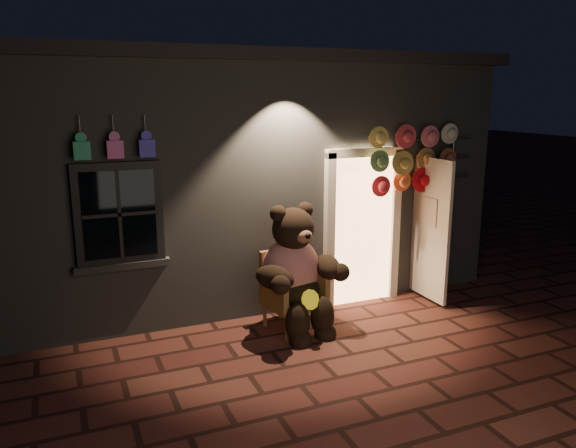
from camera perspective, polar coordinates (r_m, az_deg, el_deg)
ground at (r=6.46m, az=3.25°, el=-13.70°), size 60.00×60.00×0.00m
shop_building at (r=9.57m, az=-7.17°, el=6.02°), size 7.30×5.95×3.51m
wicker_armchair at (r=7.13m, az=0.27°, el=-6.67°), size 0.77×0.72×0.99m
teddy_bear at (r=6.94m, az=0.79°, el=-4.98°), size 1.22×1.03×1.70m
hat_rack at (r=7.96m, az=12.70°, el=6.35°), size 1.71×0.22×2.49m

